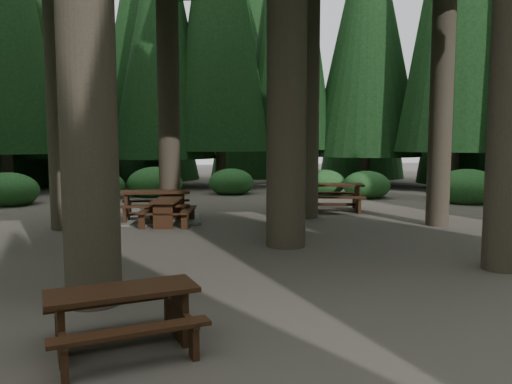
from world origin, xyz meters
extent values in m
plane|color=#4F4940|center=(0.00, 0.00, 0.00)|extent=(80.00, 80.00, 0.00)
cube|color=#361910|center=(-1.62, 3.50, 0.69)|extent=(0.98, 1.75, 0.06)
cube|color=#361910|center=(-2.15, 3.62, 0.41)|extent=(0.58, 1.66, 0.05)
cube|color=#361910|center=(-1.08, 3.38, 0.41)|extent=(0.58, 1.66, 0.05)
cube|color=#361910|center=(-1.76, 2.85, 0.33)|extent=(0.51, 0.18, 0.66)
cube|color=#361910|center=(-1.76, 2.85, 0.39)|extent=(1.32, 0.36, 0.06)
cube|color=#361910|center=(-1.47, 4.14, 0.33)|extent=(0.51, 0.18, 0.66)
cube|color=#361910|center=(-1.47, 4.14, 0.39)|extent=(1.32, 0.36, 0.06)
cube|color=#361910|center=(-1.62, 3.50, 0.17)|extent=(0.37, 1.36, 0.07)
cube|color=gray|center=(-1.95, 4.41, 0.03)|extent=(2.62, 2.21, 0.05)
cube|color=#361910|center=(-1.95, 4.41, 0.82)|extent=(2.00, 0.87, 0.07)
cube|color=#361910|center=(-1.91, 5.06, 0.49)|extent=(1.97, 0.38, 0.05)
cube|color=#361910|center=(-1.98, 3.75, 0.49)|extent=(1.97, 0.38, 0.05)
cube|color=#361910|center=(-2.73, 4.45, 0.39)|extent=(0.12, 0.60, 0.78)
cube|color=#361910|center=(-2.73, 4.45, 0.46)|extent=(0.17, 1.58, 0.07)
cube|color=#361910|center=(-1.16, 4.36, 0.39)|extent=(0.12, 0.60, 0.78)
cube|color=#361910|center=(-1.16, 4.36, 0.46)|extent=(0.17, 1.58, 0.07)
cube|color=#361910|center=(-1.95, 4.41, 0.20)|extent=(1.64, 0.18, 0.09)
cube|color=#361910|center=(3.72, 5.34, 0.85)|extent=(2.18, 1.32, 0.07)
cube|color=#361910|center=(3.90, 5.99, 0.51)|extent=(2.04, 0.83, 0.06)
cube|color=#361910|center=(3.53, 4.68, 0.51)|extent=(2.04, 0.83, 0.06)
cube|color=#361910|center=(2.93, 5.56, 0.41)|extent=(0.26, 0.62, 0.82)
cube|color=#361910|center=(2.93, 5.56, 0.48)|extent=(0.54, 1.61, 0.07)
cube|color=#361910|center=(4.50, 5.12, 0.41)|extent=(0.26, 0.62, 0.82)
cube|color=#361910|center=(4.50, 5.12, 0.48)|extent=(0.54, 1.61, 0.07)
cube|color=#361910|center=(3.72, 5.34, 0.20)|extent=(1.66, 0.55, 0.09)
cube|color=#361910|center=(-2.31, -4.70, 0.65)|extent=(1.66, 0.94, 0.05)
cube|color=#361910|center=(-2.42, -4.20, 0.39)|extent=(1.57, 0.56, 0.04)
cube|color=#361910|center=(-2.19, -5.21, 0.39)|extent=(1.57, 0.56, 0.04)
cube|color=#361910|center=(-2.92, -4.84, 0.31)|extent=(0.17, 0.48, 0.63)
cube|color=#361910|center=(-2.92, -4.84, 0.36)|extent=(0.35, 1.24, 0.05)
cube|color=#361910|center=(-1.70, -4.57, 0.31)|extent=(0.17, 0.48, 0.63)
cube|color=#361910|center=(-1.70, -4.57, 0.36)|extent=(0.35, 1.24, 0.05)
cube|color=#361910|center=(-2.31, -4.70, 0.16)|extent=(1.29, 0.36, 0.07)
ellipsoid|color=#1D5528|center=(9.44, 6.45, 0.40)|extent=(2.42, 2.42, 1.49)
ellipsoid|color=#1D5528|center=(6.43, 8.69, 0.40)|extent=(1.90, 1.90, 1.17)
ellipsoid|color=#1D5528|center=(5.14, 10.17, 0.40)|extent=(1.84, 1.84, 1.13)
ellipsoid|color=#1D5528|center=(1.30, 11.25, 0.40)|extent=(1.95, 1.95, 1.20)
ellipsoid|color=#1D5528|center=(-1.94, 11.21, 0.40)|extent=(2.31, 2.31, 1.42)
ellipsoid|color=#1D5528|center=(-4.09, 10.56, 0.40)|extent=(1.93, 1.93, 1.19)
ellipsoid|color=#1D5528|center=(-7.11, 9.06, 0.40)|extent=(2.15, 2.15, 1.32)
cone|color=black|center=(8.89, 14.45, 8.24)|extent=(5.73, 5.73, 13.48)
cone|color=black|center=(-1.44, 15.36, 7.89)|extent=(5.17, 5.17, 12.91)
cone|color=black|center=(-6.57, 16.72, 8.10)|extent=(5.82, 5.82, 13.26)
cone|color=black|center=(11.00, 19.74, 9.51)|extent=(5.26, 5.26, 19.02)
cone|color=black|center=(4.25, 21.60, 8.07)|extent=(5.34, 5.34, 16.14)
cone|color=black|center=(-2.52, 20.86, 8.43)|extent=(6.57, 6.57, 16.86)
camera|label=1|loc=(-1.94, -10.06, 2.23)|focal=35.00mm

